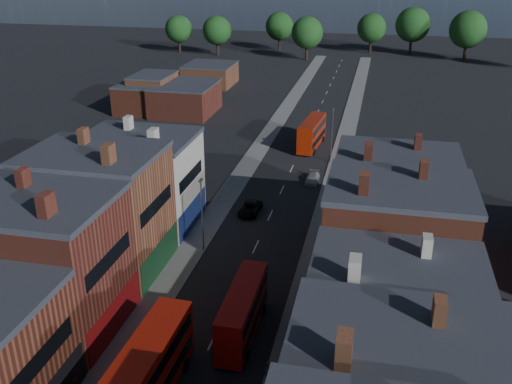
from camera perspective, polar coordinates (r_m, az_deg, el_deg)
The scene contains 11 objects.
pavement_west at distance 78.40m, azimuth -1.81°, elevation 1.22°, with size 3.00×200.00×0.12m, color gray.
pavement_east at distance 76.44m, azimuth 7.68°, elevation 0.42°, with size 3.00×200.00×0.12m, color gray.
lamp_post_2 at distance 58.61m, azimuth -5.43°, elevation -1.83°, with size 0.25×0.70×8.12m.
lamp_post_3 at distance 84.35m, azimuth 7.62°, elevation 5.98°, with size 0.25×0.70×8.12m.
bus_0 at distance 41.66m, azimuth -10.84°, elevation -17.28°, with size 3.12×11.44×4.91m.
bus_1 at distance 47.33m, azimuth -1.35°, elevation -11.80°, with size 2.50×9.73×4.20m.
bus_2 at distance 91.34m, azimuth 5.60°, elevation 5.93°, with size 3.37×10.61×4.51m.
car_1 at distance 47.26m, azimuth -3.03°, elevation -14.33°, with size 1.36×3.90×1.29m, color navy.
car_2 at distance 68.43m, azimuth -0.61°, elevation -1.64°, with size 2.16×4.68×1.30m, color black.
car_3 at distance 77.91m, azimuth 5.67°, elevation 1.39°, with size 1.63×4.01×1.16m, color #B8B8B8.
ped_3 at distance 43.67m, azimuth 1.13°, elevation -17.47°, with size 0.98×0.45×1.67m, color #59534C.
Camera 1 is at (11.69, -20.38, 29.43)m, focal length 40.00 mm.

